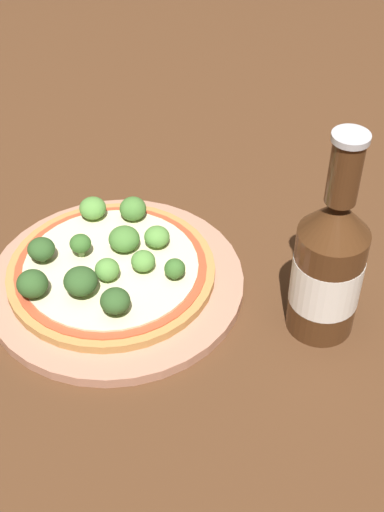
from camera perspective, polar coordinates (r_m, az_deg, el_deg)
ground_plane at (r=0.80m, az=-4.36°, el=-1.62°), size 3.00×3.00×0.00m
plate at (r=0.78m, az=-6.08°, el=-2.08°), size 0.28×0.28×0.01m
pizza at (r=0.78m, az=-6.48°, el=-1.10°), size 0.23×0.23×0.01m
broccoli_floret_0 at (r=0.74m, az=-12.65°, el=-2.18°), size 0.03×0.03×0.03m
broccoli_floret_1 at (r=0.78m, az=-5.45°, el=1.37°), size 0.03×0.03×0.03m
broccoli_floret_2 at (r=0.82m, az=-4.75°, el=3.79°), size 0.03×0.03×0.03m
broccoli_floret_3 at (r=0.75m, az=-6.81°, el=-1.09°), size 0.03×0.03×0.03m
broccoli_floret_4 at (r=0.78m, az=-2.83°, el=1.55°), size 0.03×0.03×0.02m
broccoli_floret_5 at (r=0.78m, az=-11.97°, el=0.54°), size 0.03×0.03×0.03m
broccoli_floret_6 at (r=0.75m, az=-1.39°, el=-1.03°), size 0.02×0.02×0.02m
broccoli_floret_7 at (r=0.76m, az=-3.93°, el=-0.40°), size 0.03×0.03×0.02m
broccoli_floret_8 at (r=0.71m, az=-6.52°, el=-3.55°), size 0.03×0.03×0.03m
broccoli_floret_9 at (r=0.78m, az=-8.92°, el=0.97°), size 0.02×0.02×0.03m
broccoli_floret_10 at (r=0.73m, az=-8.91°, el=-2.00°), size 0.03×0.03×0.03m
broccoli_floret_11 at (r=0.83m, az=-7.95°, el=3.81°), size 0.03×0.03×0.03m
beer_bottle at (r=0.70m, az=10.87°, el=-0.69°), size 0.07×0.07×0.23m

